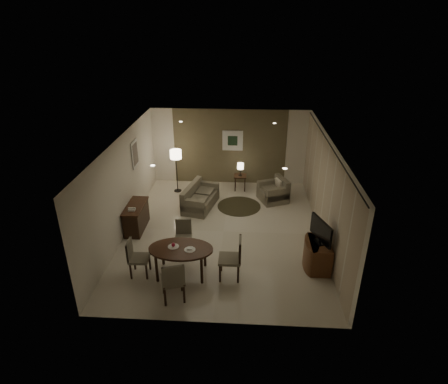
# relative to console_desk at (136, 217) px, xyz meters

# --- Properties ---
(room_shell) EXTENTS (5.50, 7.00, 2.70)m
(room_shell) POSITION_rel_console_desk_xyz_m (2.49, 0.40, 0.98)
(room_shell) COLOR beige
(room_shell) RESTS_ON ground
(taupe_accent) EXTENTS (3.96, 0.03, 2.70)m
(taupe_accent) POSITION_rel_console_desk_xyz_m (2.49, 3.48, 0.98)
(taupe_accent) COLOR brown
(taupe_accent) RESTS_ON wall_back
(curtain_wall) EXTENTS (0.08, 6.70, 2.58)m
(curtain_wall) POSITION_rel_console_desk_xyz_m (5.17, 0.00, 0.95)
(curtain_wall) COLOR beige
(curtain_wall) RESTS_ON wall_right
(curtain_rod) EXTENTS (0.03, 6.80, 0.03)m
(curtain_rod) POSITION_rel_console_desk_xyz_m (5.17, 0.00, 2.27)
(curtain_rod) COLOR black
(curtain_rod) RESTS_ON wall_right
(art_back_frame) EXTENTS (0.72, 0.03, 0.72)m
(art_back_frame) POSITION_rel_console_desk_xyz_m (2.59, 3.46, 1.23)
(art_back_frame) COLOR silver
(art_back_frame) RESTS_ON wall_back
(art_back_canvas) EXTENTS (0.34, 0.01, 0.34)m
(art_back_canvas) POSITION_rel_console_desk_xyz_m (2.59, 3.44, 1.23)
(art_back_canvas) COLOR #1B311C
(art_back_canvas) RESTS_ON wall_back
(art_left_frame) EXTENTS (0.03, 0.60, 0.80)m
(art_left_frame) POSITION_rel_console_desk_xyz_m (-0.23, 1.20, 1.48)
(art_left_frame) COLOR silver
(art_left_frame) RESTS_ON wall_left
(art_left_canvas) EXTENTS (0.01, 0.46, 0.64)m
(art_left_canvas) POSITION_rel_console_desk_xyz_m (-0.21, 1.20, 1.48)
(art_left_canvas) COLOR gray
(art_left_canvas) RESTS_ON wall_left
(downlight_nl) EXTENTS (0.10, 0.10, 0.01)m
(downlight_nl) POSITION_rel_console_desk_xyz_m (1.09, -1.80, 2.31)
(downlight_nl) COLOR white
(downlight_nl) RESTS_ON ceiling
(downlight_nr) EXTENTS (0.10, 0.10, 0.01)m
(downlight_nr) POSITION_rel_console_desk_xyz_m (3.89, -1.80, 2.31)
(downlight_nr) COLOR white
(downlight_nr) RESTS_ON ceiling
(downlight_fl) EXTENTS (0.10, 0.10, 0.01)m
(downlight_fl) POSITION_rel_console_desk_xyz_m (1.09, 1.80, 2.31)
(downlight_fl) COLOR white
(downlight_fl) RESTS_ON ceiling
(downlight_fr) EXTENTS (0.10, 0.10, 0.01)m
(downlight_fr) POSITION_rel_console_desk_xyz_m (3.89, 1.80, 2.31)
(downlight_fr) COLOR white
(downlight_fr) RESTS_ON ceiling
(console_desk) EXTENTS (0.48, 1.20, 0.75)m
(console_desk) POSITION_rel_console_desk_xyz_m (0.00, 0.00, 0.00)
(console_desk) COLOR #432115
(console_desk) RESTS_ON floor
(telephone) EXTENTS (0.20, 0.14, 0.09)m
(telephone) POSITION_rel_console_desk_xyz_m (0.00, -0.30, 0.43)
(telephone) COLOR white
(telephone) RESTS_ON console_desk
(tv_cabinet) EXTENTS (0.48, 0.90, 0.70)m
(tv_cabinet) POSITION_rel_console_desk_xyz_m (4.89, -1.50, -0.03)
(tv_cabinet) COLOR brown
(tv_cabinet) RESTS_ON floor
(flat_tv) EXTENTS (0.36, 0.85, 0.60)m
(flat_tv) POSITION_rel_console_desk_xyz_m (4.87, -1.50, 0.65)
(flat_tv) COLOR black
(flat_tv) RESTS_ON tv_cabinet
(dining_table) EXTENTS (1.50, 0.94, 0.71)m
(dining_table) POSITION_rel_console_desk_xyz_m (1.62, -1.96, -0.02)
(dining_table) COLOR #432115
(dining_table) RESTS_ON floor
(chair_near) EXTENTS (0.61, 0.61, 1.01)m
(chair_near) POSITION_rel_console_desk_xyz_m (1.59, -2.83, 0.13)
(chair_near) COLOR #766F5B
(chair_near) RESTS_ON floor
(chair_far) EXTENTS (0.46, 0.46, 0.88)m
(chair_far) POSITION_rel_console_desk_xyz_m (1.53, -1.10, 0.06)
(chair_far) COLOR #766F5B
(chair_far) RESTS_ON floor
(chair_left) EXTENTS (0.46, 0.46, 0.92)m
(chair_left) POSITION_rel_console_desk_xyz_m (0.65, -2.05, 0.08)
(chair_left) COLOR #766F5B
(chair_left) RESTS_ON floor
(chair_right) EXTENTS (0.50, 0.50, 1.03)m
(chair_right) POSITION_rel_console_desk_xyz_m (2.75, -2.02, 0.14)
(chair_right) COLOR #766F5B
(chair_right) RESTS_ON floor
(plate_a) EXTENTS (0.26, 0.26, 0.02)m
(plate_a) POSITION_rel_console_desk_xyz_m (1.44, -1.91, 0.34)
(plate_a) COLOR white
(plate_a) RESTS_ON dining_table
(plate_b) EXTENTS (0.26, 0.26, 0.02)m
(plate_b) POSITION_rel_console_desk_xyz_m (1.84, -2.01, 0.34)
(plate_b) COLOR white
(plate_b) RESTS_ON dining_table
(fruit_apple) EXTENTS (0.09, 0.09, 0.09)m
(fruit_apple) POSITION_rel_console_desk_xyz_m (1.44, -1.91, 0.39)
(fruit_apple) COLOR #A5122E
(fruit_apple) RESTS_ON plate_a
(napkin) EXTENTS (0.12, 0.08, 0.03)m
(napkin) POSITION_rel_console_desk_xyz_m (1.84, -2.01, 0.36)
(napkin) COLOR white
(napkin) RESTS_ON plate_b
(round_rug) EXTENTS (1.39, 1.39, 0.01)m
(round_rug) POSITION_rel_console_desk_xyz_m (2.89, 1.57, -0.37)
(round_rug) COLOR #3C3821
(round_rug) RESTS_ON floor
(sofa) EXTENTS (1.68, 1.10, 0.73)m
(sofa) POSITION_rel_console_desk_xyz_m (1.66, 1.48, -0.01)
(sofa) COLOR #766F5B
(sofa) RESTS_ON floor
(armchair) EXTENTS (1.08, 1.10, 0.76)m
(armchair) POSITION_rel_console_desk_xyz_m (3.99, 2.06, 0.01)
(armchair) COLOR #766F5B
(armchair) RESTS_ON floor
(side_table) EXTENTS (0.42, 0.42, 0.53)m
(side_table) POSITION_rel_console_desk_xyz_m (2.89, 2.87, -0.11)
(side_table) COLOR black
(side_table) RESTS_ON floor
(table_lamp) EXTENTS (0.22, 0.22, 0.50)m
(table_lamp) POSITION_rel_console_desk_xyz_m (2.89, 2.87, 0.41)
(table_lamp) COLOR #FFEAC1
(table_lamp) RESTS_ON side_table
(floor_lamp) EXTENTS (0.38, 0.38, 1.51)m
(floor_lamp) POSITION_rel_console_desk_xyz_m (0.72, 2.60, 0.38)
(floor_lamp) COLOR #FFE5B7
(floor_lamp) RESTS_ON floor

